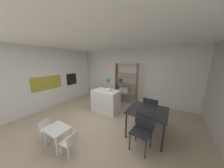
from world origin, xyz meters
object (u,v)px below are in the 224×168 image
Objects in this scene: child_chair_left at (47,129)px; child_chair_right at (70,142)px; built_in_oven at (72,79)px; open_bookshelf at (124,87)px; dining_table at (147,112)px; potted_plant_on_island at (108,83)px; kitchen_island at (106,101)px; dining_chair_far at (150,110)px; child_table at (57,131)px; dining_chair_near at (143,127)px.

child_chair_right is at bearing -100.40° from child_chair_left.
open_bookshelf is at bearing 23.18° from built_in_oven.
built_in_oven reaches higher than dining_table.
dining_table is (1.66, -0.53, -0.58)m from potted_plant_on_island.
kitchen_island is 2.18m from child_chair_right.
dining_chair_far is (1.31, 2.07, 0.25)m from child_chair_right.
built_in_oven is 1.04× the size of child_table.
child_chair_left reaches higher than child_table.
dining_table is 1.07× the size of dining_chair_far.
built_in_oven is 2.57m from potted_plant_on_island.
potted_plant_on_island reaches higher than child_table.
built_in_oven is 3.82m from child_chair_right.
dining_table is at bearing -10.55° from built_in_oven.
dining_chair_far reaches higher than dining_table.
child_chair_right is 0.57× the size of dining_chair_far.
child_chair_right is 1.01× the size of child_chair_left.
open_bookshelf is 3.52× the size of child_table.
dining_chair_far is at bearing -58.49° from child_chair_left.
child_chair_left is at bearing -50.43° from built_in_oven.
dining_chair_far is at bearing -3.80° from built_in_oven.
open_bookshelf is 3.52m from child_table.
open_bookshelf is at bearing 86.42° from child_table.
dining_table is (1.33, 1.56, 0.38)m from child_chair_right.
open_bookshelf is 2.92m from dining_chair_near.
potted_plant_on_island is 0.62× the size of dining_chair_near.
built_in_oven reaches higher than kitchen_island.
dining_chair_near is at bearing -31.78° from potted_plant_on_island.
open_bookshelf reaches higher than built_in_oven.
dining_chair_far is at bearing -1.73° from kitchen_island.
dining_chair_far is at bearing 97.91° from dining_chair_near.
dining_table is (1.58, -1.92, -0.13)m from open_bookshelf.
kitchen_island is 1.91m from dining_table.
dining_table is (1.80, 1.57, 0.30)m from child_table.
dining_table is 0.52m from dining_chair_far.
built_in_oven is 4.26m from dining_chair_far.
child_table is at bearing -93.62° from potted_plant_on_island.
child_chair_left is 0.58× the size of dining_chair_near.
dining_chair_near is (1.82, -1.07, 0.09)m from kitchen_island.
child_table is 2.74m from dining_chair_far.
kitchen_island is at bearing 156.12° from dining_chair_near.
child_chair_right is at bearing 64.28° from dining_chair_far.
kitchen_island reaches higher than child_chair_right.
child_chair_right is (0.47, 0.00, -0.09)m from child_table.
open_bookshelf is (0.23, 1.36, 0.36)m from kitchen_island.
child_chair_right is (2.89, -2.35, -0.85)m from built_in_oven.
potted_plant_on_island is 2.10m from dining_chair_near.
child_table is 2.10m from dining_chair_near.
built_in_oven is 3.18m from child_chair_left.
built_in_oven is at bearing 2.90° from dining_chair_far.
dining_chair_far is (1.57, -1.41, -0.26)m from open_bookshelf.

